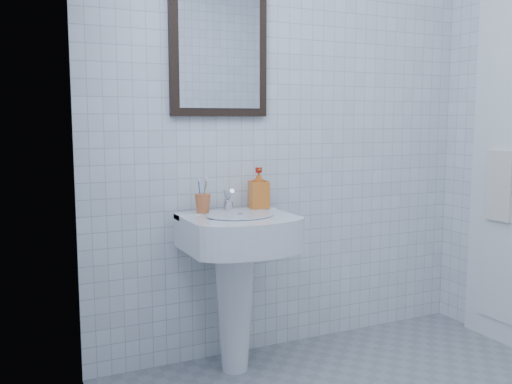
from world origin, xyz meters
TOP-DOWN VIEW (x-y plane):
  - wall_back at (0.00, 1.20)m, footprint 2.20×0.02m
  - wall_left at (-1.10, 0.00)m, footprint 0.02×2.40m
  - washbasin at (-0.40, 0.98)m, footprint 0.51×0.37m
  - faucet at (-0.40, 1.08)m, footprint 0.05×0.10m
  - toothbrush_cup at (-0.53, 1.08)m, footprint 0.10×0.10m
  - soap_dispenser at (-0.23, 1.10)m, footprint 0.10×0.11m
  - wall_mirror at (-0.40, 1.18)m, footprint 0.50×0.04m
  - towel_ring at (1.06, 0.73)m, footprint 0.01×0.18m
  - hand_towel at (1.04, 0.73)m, footprint 0.03×0.16m

SIDE VIEW (x-z plane):
  - washbasin at x=-0.40m, z-range 0.13..0.92m
  - faucet at x=-0.40m, z-range 0.77..0.88m
  - toothbrush_cup at x=-0.53m, z-range 0.78..0.87m
  - hand_towel at x=1.04m, z-range 0.68..1.06m
  - soap_dispenser at x=-0.23m, z-range 0.78..0.98m
  - towel_ring at x=1.06m, z-range 0.96..1.14m
  - wall_back at x=0.00m, z-range 0.00..2.50m
  - wall_left at x=-1.10m, z-range 0.00..2.50m
  - wall_mirror at x=-0.40m, z-range 1.24..1.86m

